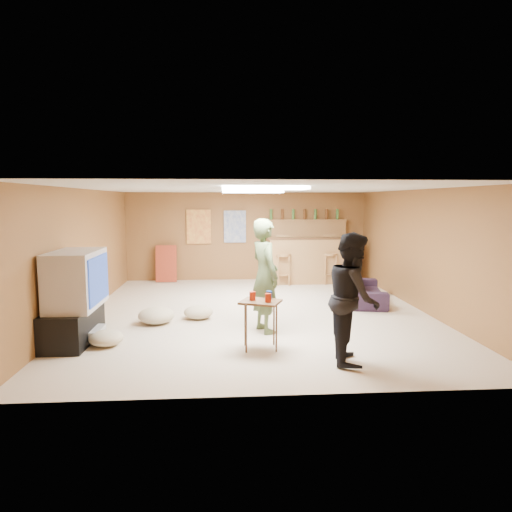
{
  "coord_description": "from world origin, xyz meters",
  "views": [
    {
      "loc": [
        -0.58,
        -7.96,
        2.0
      ],
      "look_at": [
        0.0,
        0.2,
        1.0
      ],
      "focal_mm": 32.0,
      "sensor_mm": 36.0,
      "label": 1
    }
  ],
  "objects": [
    {
      "name": "wall_front",
      "position": [
        0.0,
        -3.5,
        1.1
      ],
      "size": [
        6.0,
        0.02,
        2.2
      ],
      "primitive_type": "cube",
      "color": "brown",
      "rests_on": "ground"
    },
    {
      "name": "tv_stand",
      "position": [
        -2.72,
        -1.5,
        0.25
      ],
      "size": [
        0.55,
        1.3,
        0.5
      ],
      "primitive_type": "cube",
      "color": "black",
      "rests_on": "ground"
    },
    {
      "name": "cushion_near_tv",
      "position": [
        -1.69,
        -0.59,
        0.13
      ],
      "size": [
        0.75,
        0.75,
        0.26
      ],
      "primitive_type": "ellipsoid",
      "rotation": [
        0.0,
        0.0,
        -0.33
      ],
      "color": "tan",
      "rests_on": "ground"
    },
    {
      "name": "bar_stool_right",
      "position": [
        1.95,
        2.73,
        0.63
      ],
      "size": [
        0.5,
        0.5,
        1.26
      ],
      "primitive_type": null,
      "rotation": [
        0.0,
        0.0,
        0.31
      ],
      "color": "olive",
      "rests_on": "ground"
    },
    {
      "name": "bar_lip",
      "position": [
        1.5,
        2.7,
        1.1
      ],
      "size": [
        2.1,
        0.12,
        0.05
      ],
      "primitive_type": "cube",
      "color": "#412814",
      "rests_on": "bar_counter"
    },
    {
      "name": "person_olive",
      "position": [
        0.04,
        -1.16,
        0.86
      ],
      "size": [
        0.61,
        0.74,
        1.73
      ],
      "primitive_type": "imported",
      "rotation": [
        0.0,
        0.0,
        1.93
      ],
      "color": "#485732",
      "rests_on": "ground"
    },
    {
      "name": "ceiling_panel_front",
      "position": [
        0.0,
        -1.5,
        2.17
      ],
      "size": [
        1.2,
        0.6,
        0.04
      ],
      "primitive_type": "cube",
      "color": "white",
      "rests_on": "ceiling"
    },
    {
      "name": "bottle_row",
      "position": [
        1.44,
        3.38,
        1.65
      ],
      "size": [
        1.76,
        0.08,
        0.26
      ],
      "primitive_type": null,
      "color": "#3F7233",
      "rests_on": "bar_shelf"
    },
    {
      "name": "bar_stool_left",
      "position": [
        0.82,
        2.66,
        0.59
      ],
      "size": [
        0.49,
        0.49,
        1.17
      ],
      "primitive_type": null,
      "rotation": [
        0.0,
        0.0,
        0.42
      ],
      "color": "olive",
      "rests_on": "ground"
    },
    {
      "name": "ceiling",
      "position": [
        0.0,
        0.0,
        2.2
      ],
      "size": [
        6.0,
        7.0,
        0.02
      ],
      "primitive_type": "cube",
      "color": "silver",
      "rests_on": "ground"
    },
    {
      "name": "tv_body",
      "position": [
        -2.65,
        -1.5,
        0.9
      ],
      "size": [
        0.6,
        1.1,
        0.8
      ],
      "primitive_type": "cube",
      "color": "#B2B2B7",
      "rests_on": "tv_stand"
    },
    {
      "name": "poster_left",
      "position": [
        -1.2,
        3.46,
        1.35
      ],
      "size": [
        0.6,
        0.03,
        0.85
      ],
      "primitive_type": "cube",
      "color": "#BF3F26",
      "rests_on": "wall_back"
    },
    {
      "name": "cup_red_far",
      "position": [
        0.0,
        -2.08,
        0.72
      ],
      "size": [
        0.1,
        0.1,
        0.12
      ],
      "primitive_type": "cylinder",
      "rotation": [
        0.0,
        0.0,
        0.18
      ],
      "color": "#AC230B",
      "rests_on": "tray_table"
    },
    {
      "name": "folding_chair_stack",
      "position": [
        -2.0,
        3.3,
        0.45
      ],
      "size": [
        0.5,
        0.26,
        0.91
      ],
      "primitive_type": "cube",
      "rotation": [
        -0.14,
        0.0,
        0.0
      ],
      "color": "#9E331D",
      "rests_on": "ground"
    },
    {
      "name": "tray_table",
      "position": [
        -0.09,
        -1.99,
        0.33
      ],
      "size": [
        0.62,
        0.57,
        0.66
      ],
      "primitive_type": "cube",
      "rotation": [
        0.0,
        0.0,
        -0.39
      ],
      "color": "#412814",
      "rests_on": "ground"
    },
    {
      "name": "wall_right",
      "position": [
        3.0,
        0.0,
        1.1
      ],
      "size": [
        0.02,
        7.0,
        2.2
      ],
      "primitive_type": "cube",
      "color": "brown",
      "rests_on": "ground"
    },
    {
      "name": "bar_backing",
      "position": [
        1.5,
        3.42,
        1.2
      ],
      "size": [
        2.0,
        0.14,
        0.6
      ],
      "primitive_type": "cube",
      "color": "olive",
      "rests_on": "bar_counter"
    },
    {
      "name": "wall_back",
      "position": [
        0.0,
        3.5,
        1.1
      ],
      "size": [
        6.0,
        0.02,
        2.2
      ],
      "primitive_type": "cube",
      "color": "brown",
      "rests_on": "ground"
    },
    {
      "name": "ground",
      "position": [
        0.0,
        0.0,
        0.0
      ],
      "size": [
        7.0,
        7.0,
        0.0
      ],
      "primitive_type": "plane",
      "color": "#C6B297",
      "rests_on": "ground"
    },
    {
      "name": "poster_right",
      "position": [
        -0.3,
        3.46,
        1.35
      ],
      "size": [
        0.55,
        0.03,
        0.8
      ],
      "primitive_type": "cube",
      "color": "#334C99",
      "rests_on": "wall_back"
    },
    {
      "name": "cup_red_near",
      "position": [
        -0.2,
        -1.94,
        0.72
      ],
      "size": [
        0.11,
        0.11,
        0.12
      ],
      "primitive_type": "cylinder",
      "rotation": [
        0.0,
        0.0,
        0.27
      ],
      "color": "#AC230B",
      "rests_on": "tray_table"
    },
    {
      "name": "cushion_mid",
      "position": [
        -1.02,
        -0.33,
        0.11
      ],
      "size": [
        0.6,
        0.6,
        0.22
      ],
      "primitive_type": "ellipsoid",
      "rotation": [
        0.0,
        0.0,
        -0.25
      ],
      "color": "tan",
      "rests_on": "ground"
    },
    {
      "name": "person_black",
      "position": [
        1.0,
        -2.55,
        0.81
      ],
      "size": [
        0.73,
        0.87,
        1.62
      ],
      "primitive_type": "imported",
      "rotation": [
        0.0,
        0.0,
        1.41
      ],
      "color": "black",
      "rests_on": "ground"
    },
    {
      "name": "bar_counter",
      "position": [
        1.5,
        2.95,
        0.55
      ],
      "size": [
        2.0,
        0.6,
        1.1
      ],
      "primitive_type": "cube",
      "color": "olive",
      "rests_on": "ground"
    },
    {
      "name": "wall_left",
      "position": [
        -3.0,
        0.0,
        1.1
      ],
      "size": [
        0.02,
        7.0,
        2.2
      ],
      "primitive_type": "cube",
      "color": "brown",
      "rests_on": "ground"
    },
    {
      "name": "tv_screen",
      "position": [
        -2.34,
        -1.5,
        0.9
      ],
      "size": [
        0.02,
        0.95,
        0.65
      ],
      "primitive_type": "cube",
      "color": "navy",
      "rests_on": "tv_body"
    },
    {
      "name": "ceiling_panel_back",
      "position": [
        0.0,
        1.2,
        2.17
      ],
      "size": [
        1.2,
        0.6,
        0.04
      ],
      "primitive_type": "cube",
      "color": "white",
      "rests_on": "ceiling"
    },
    {
      "name": "dvd_box",
      "position": [
        -2.5,
        -1.5,
        0.15
      ],
      "size": [
        0.35,
        0.5,
        0.08
      ],
      "primitive_type": "cube",
      "color": "#B2B2B7",
      "rests_on": "tv_stand"
    },
    {
      "name": "cushion_far",
      "position": [
        -2.22,
        -1.71,
        0.11
      ],
      "size": [
        0.59,
        0.59,
        0.21
      ],
      "primitive_type": "ellipsoid",
      "rotation": [
        0.0,
        0.0,
        0.31
      ],
      "color": "tan",
      "rests_on": "ground"
    },
    {
      "name": "sofa",
      "position": [
        2.21,
        0.72,
        0.25
      ],
      "size": [
        0.96,
        1.78,
        0.49
      ],
      "primitive_type": "imported",
      "rotation": [
        0.0,
        0.0,
        1.38
      ],
      "color": "black",
      "rests_on": "ground"
    },
    {
      "name": "bar_shelf",
      "position": [
        1.5,
        3.4,
        1.5
      ],
      "size": [
        2.0,
        0.18,
        0.05
      ],
      "primitive_type": "cube",
      "color": "olive",
      "rests_on": "bar_backing"
    },
    {
      "name": "cup_blue",
      "position": [
        0.03,
        -1.87,
        0.72
      ],
      "size": [
        0.1,
        0.1,
        0.11
      ],
      "primitive_type": "cylinder",
      "rotation": [
        0.0,
        0.0,
        0.39
      ],
      "color": "navy",
      "rests_on": "tray_table"
    }
  ]
}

